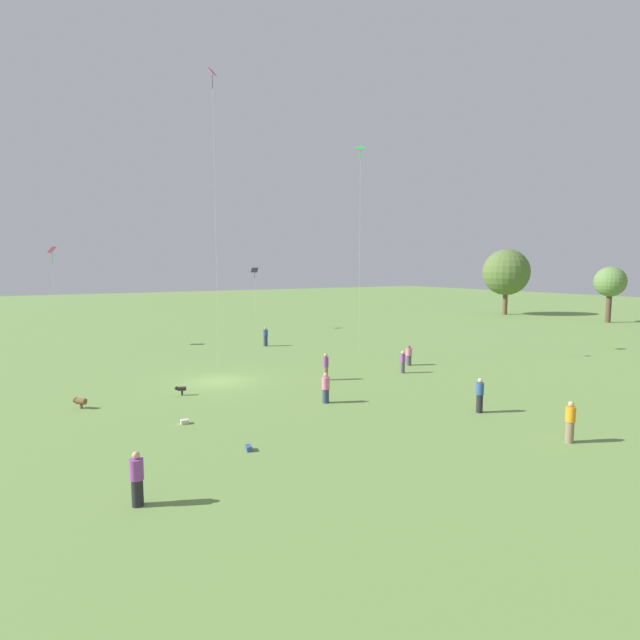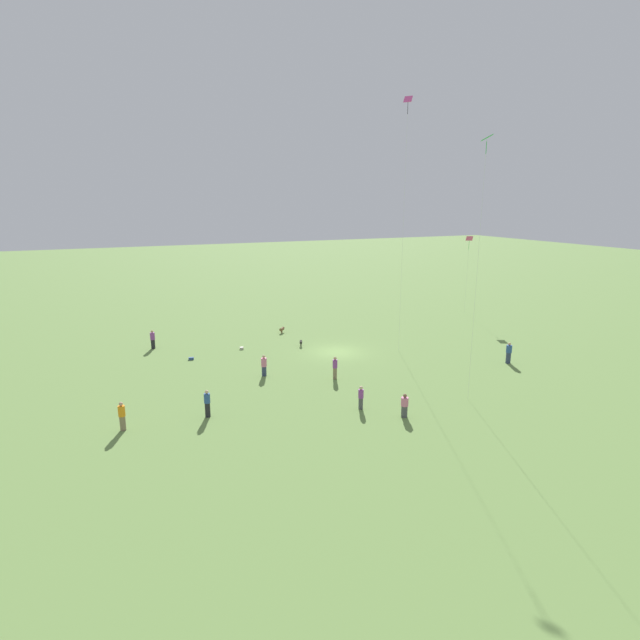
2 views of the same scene
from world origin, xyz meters
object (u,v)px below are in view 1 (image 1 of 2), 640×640
kite_0 (52,254)px  kite_2 (255,272)px  person_2 (265,337)px  person_3 (570,422)px  dog_0 (181,389)px  person_6 (137,479)px  person_5 (480,395)px  dog_1 (79,401)px  person_7 (326,367)px  person_4 (326,388)px  person_0 (409,356)px  kite_3 (213,103)px  kite_1 (360,164)px  picnic_bag_0 (184,422)px  picnic_bag_1 (249,448)px  person_1 (403,362)px

kite_0 → kite_2: size_ratio=1.26×
person_2 → person_3: 30.48m
kite_2 → dog_0: kite_2 is taller
person_6 → person_5: bearing=24.1°
dog_1 → person_7: bearing=-49.1°
kite_0 → person_5: bearing=101.1°
kite_2 → person_5: bearing=-12.1°
person_4 → kite_2: size_ratio=0.23×
person_5 → dog_0: size_ratio=2.73×
person_0 → kite_0: kite_0 is taller
person_6 → dog_1: person_6 is taller
person_4 → kite_3: kite_3 is taller
kite_1 → person_5: bearing=-24.9°
picnic_bag_0 → kite_2: bearing=151.3°
kite_2 → person_7: bearing=-20.3°
person_6 → picnic_bag_0: size_ratio=4.71×
kite_0 → dog_1: bearing=74.1°
person_4 → dog_1: size_ratio=2.44×
person_3 → dog_1: bearing=115.9°
dog_0 → kite_0: bearing=34.3°
person_5 → person_7: person_5 is taller
dog_1 → dog_0: bearing=-45.7°
person_7 → person_0: bearing=-116.0°
picnic_bag_1 → picnic_bag_0: bearing=-165.0°
picnic_bag_0 → picnic_bag_1: bearing=15.0°
picnic_bag_0 → dog_0: bearing=166.7°
person_1 → person_7: person_7 is taller
person_1 → person_6: bearing=129.0°
kite_0 → kite_1: size_ratio=0.54×
person_3 → person_1: bearing=57.2°
person_5 → dog_0: person_5 is taller
person_0 → kite_1: 16.13m
person_5 → kite_0: bearing=40.3°
dog_1 → picnic_bag_1: (10.27, 5.35, -0.28)m
kite_1 → kite_2: bearing=171.5°
person_0 → kite_3: 23.57m
person_6 → kite_1: bearing=59.7°
dog_0 → person_0: bearing=-67.7°
kite_0 → picnic_bag_1: size_ratio=19.82×
person_0 → dog_1: person_0 is taller
person_3 → person_5: same height
picnic_bag_0 → picnic_bag_1: picnic_bag_1 is taller
kite_0 → person_0: bearing=118.3°
person_4 → dog_1: 13.14m
person_5 → person_6: bearing=108.9°
picnic_bag_1 → kite_1: bearing=133.7°
person_5 → person_4: bearing=59.9°
dog_0 → picnic_bag_1: (10.23, 0.01, -0.28)m
person_0 → person_5: size_ratio=0.86×
person_2 → picnic_bag_0: person_2 is taller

